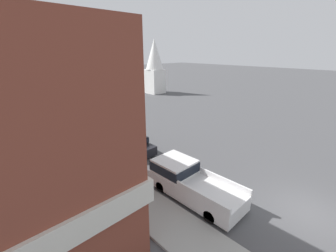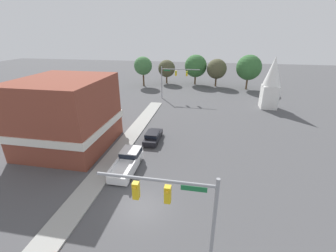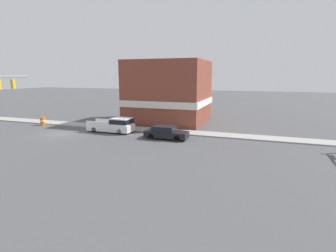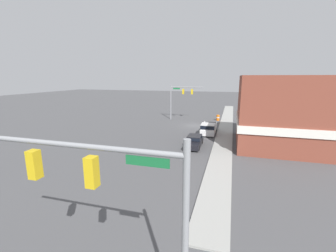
{
  "view_description": "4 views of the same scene",
  "coord_description": "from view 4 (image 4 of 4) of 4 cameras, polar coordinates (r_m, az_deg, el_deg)",
  "views": [
    {
      "loc": [
        -11.83,
        -1.66,
        7.97
      ],
      "look_at": [
        -1.15,
        9.22,
        2.77
      ],
      "focal_mm": 24.0,
      "sensor_mm": 36.0,
      "label": 1
    },
    {
      "loc": [
        4.93,
        -14.56,
        14.07
      ],
      "look_at": [
        -0.01,
        12.33,
        2.5
      ],
      "focal_mm": 24.0,
      "sensor_mm": 36.0,
      "label": 2
    },
    {
      "loc": [
        24.11,
        22.14,
        6.8
      ],
      "look_at": [
        0.24,
        13.68,
        1.93
      ],
      "focal_mm": 28.0,
      "sensor_mm": 36.0,
      "label": 3
    },
    {
      "loc": [
        -6.56,
        40.03,
        8.73
      ],
      "look_at": [
        1.27,
        12.77,
        2.53
      ],
      "focal_mm": 24.0,
      "sensor_mm": 36.0,
      "label": 4
    }
  ],
  "objects": [
    {
      "name": "sidewalk_curb",
      "position": [
        40.97,
        14.45,
        -0.26
      ],
      "size": [
        2.4,
        60.0,
        0.14
      ],
      "color": "#9E9E99",
      "rests_on": "ground"
    },
    {
      "name": "far_signal_assembly",
      "position": [
        7.87,
        -15.11,
        -15.18
      ],
      "size": [
        8.39,
        0.49,
        7.05
      ],
      "color": "gray",
      "rests_on": "ground"
    },
    {
      "name": "near_signal_assembly",
      "position": [
        46.22,
        3.15,
        7.92
      ],
      "size": [
        6.73,
        0.49,
        7.21
      ],
      "color": "gray",
      "rests_on": "ground"
    },
    {
      "name": "corner_brick_building",
      "position": [
        31.59,
        26.54,
        3.02
      ],
      "size": [
        10.3,
        11.09,
        8.92
      ],
      "color": "brown",
      "rests_on": "ground"
    },
    {
      "name": "car_lead",
      "position": [
        28.96,
        6.68,
        -3.76
      ],
      "size": [
        1.8,
        4.72,
        1.42
      ],
      "color": "black",
      "rests_on": "ground"
    },
    {
      "name": "construction_barrel",
      "position": [
        47.15,
        12.56,
        2.09
      ],
      "size": [
        0.65,
        0.65,
        1.15
      ],
      "color": "orange",
      "rests_on": "ground"
    },
    {
      "name": "ground_plane",
      "position": [
        41.49,
        6.57,
        0.11
      ],
      "size": [
        200.0,
        200.0,
        0.0
      ],
      "primitive_type": "plane",
      "color": "#4C4C4F"
    },
    {
      "name": "pickup_truck_parked",
      "position": [
        35.56,
        10.27,
        -0.59
      ],
      "size": [
        2.12,
        5.64,
        1.81
      ],
      "color": "black",
      "rests_on": "ground"
    }
  ]
}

